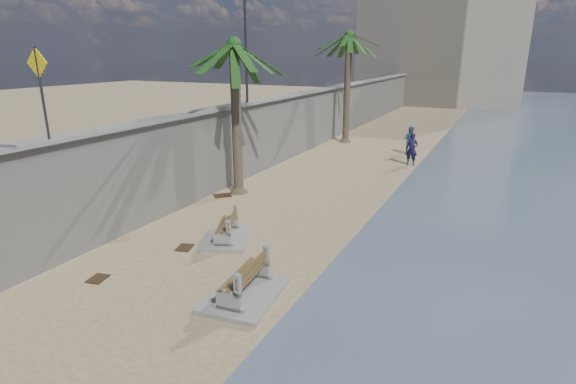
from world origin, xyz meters
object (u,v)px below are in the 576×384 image
(bench_far, at_px, (226,229))
(person_a, at_px, (412,147))
(bench_near, at_px, (245,281))
(palm_back, at_px, (349,36))
(person_b, at_px, (410,139))
(palm_mid, at_px, (234,46))

(bench_far, xyz_separation_m, person_a, (3.30, 13.01, 0.62))
(bench_near, xyz_separation_m, palm_back, (-4.54, 20.59, 6.43))
(person_a, height_order, person_b, person_a)
(person_a, bearing_deg, bench_near, -95.41)
(bench_near, xyz_separation_m, person_a, (0.87, 15.84, 0.57))
(bench_near, height_order, person_a, person_a)
(palm_back, distance_m, person_b, 7.81)
(palm_back, xyz_separation_m, person_b, (4.72, -1.89, -5.93))
(palm_mid, distance_m, person_b, 13.39)
(bench_near, distance_m, palm_mid, 10.51)
(bench_far, xyz_separation_m, person_b, (2.62, 15.86, 0.55))
(palm_mid, bearing_deg, bench_near, -56.87)
(bench_near, relative_size, palm_mid, 0.35)
(person_a, relative_size, person_b, 1.07)
(person_b, bearing_deg, person_a, 123.84)
(palm_mid, height_order, person_b, palm_mid)
(bench_near, relative_size, bench_far, 1.02)
(bench_far, xyz_separation_m, palm_back, (-2.10, 17.76, 6.48))
(palm_back, bearing_deg, person_b, -21.85)
(palm_back, bearing_deg, bench_near, -77.58)
(bench_near, xyz_separation_m, person_b, (0.19, 18.70, 0.50))
(palm_mid, distance_m, palm_back, 13.21)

